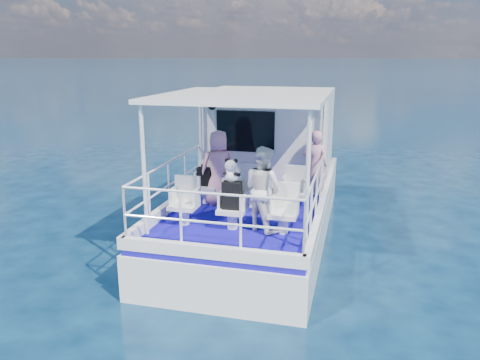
% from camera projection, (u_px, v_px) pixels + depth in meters
% --- Properties ---
extents(ground, '(2000.00, 2000.00, 0.00)m').
position_uv_depth(ground, '(247.00, 251.00, 9.52)').
color(ground, '#071E37').
rests_on(ground, ground).
extents(hull, '(3.00, 7.00, 1.60)m').
position_uv_depth(hull, '(257.00, 234.00, 10.45)').
color(hull, white).
rests_on(hull, ground).
extents(deck, '(2.90, 6.90, 0.10)m').
position_uv_depth(deck, '(258.00, 197.00, 10.23)').
color(deck, '#130A8C').
rests_on(deck, hull).
extents(cabin, '(2.85, 2.00, 2.20)m').
position_uv_depth(cabin, '(270.00, 136.00, 11.16)').
color(cabin, white).
rests_on(cabin, deck).
extents(canopy, '(3.00, 3.20, 0.08)m').
position_uv_depth(canopy, '(245.00, 96.00, 8.52)').
color(canopy, white).
rests_on(canopy, cabin).
extents(canopy_posts, '(2.77, 2.97, 2.20)m').
position_uv_depth(canopy_posts, '(244.00, 158.00, 8.77)').
color(canopy_posts, white).
rests_on(canopy_posts, deck).
extents(railings, '(2.84, 3.59, 1.00)m').
position_uv_depth(railings, '(240.00, 193.00, 8.62)').
color(railings, white).
rests_on(railings, deck).
extents(seat_port_fwd, '(0.48, 0.46, 0.38)m').
position_uv_depth(seat_port_fwd, '(207.00, 194.00, 9.64)').
color(seat_port_fwd, silver).
rests_on(seat_port_fwd, deck).
extents(seat_center_fwd, '(0.48, 0.46, 0.38)m').
position_uv_depth(seat_center_fwd, '(249.00, 197.00, 9.42)').
color(seat_center_fwd, silver).
rests_on(seat_center_fwd, deck).
extents(seat_stbd_fwd, '(0.48, 0.46, 0.38)m').
position_uv_depth(seat_stbd_fwd, '(294.00, 201.00, 9.21)').
color(seat_stbd_fwd, silver).
rests_on(seat_stbd_fwd, deck).
extents(seat_port_aft, '(0.48, 0.46, 0.38)m').
position_uv_depth(seat_port_aft, '(184.00, 214.00, 8.42)').
color(seat_port_aft, silver).
rests_on(seat_port_aft, deck).
extents(seat_center_aft, '(0.48, 0.46, 0.38)m').
position_uv_depth(seat_center_aft, '(232.00, 218.00, 8.21)').
color(seat_center_aft, silver).
rests_on(seat_center_aft, deck).
extents(seat_stbd_aft, '(0.48, 0.46, 0.38)m').
position_uv_depth(seat_stbd_aft, '(283.00, 222.00, 7.99)').
color(seat_stbd_aft, silver).
rests_on(seat_stbd_aft, deck).
extents(passenger_port_fwd, '(0.68, 0.60, 1.52)m').
position_uv_depth(passenger_port_fwd, '(219.00, 168.00, 9.43)').
color(passenger_port_fwd, pink).
rests_on(passenger_port_fwd, deck).
extents(passenger_stbd_fwd, '(0.56, 0.39, 1.47)m').
position_uv_depth(passenger_stbd_fwd, '(315.00, 165.00, 9.81)').
color(passenger_stbd_fwd, pink).
rests_on(passenger_stbd_fwd, deck).
extents(passenger_stbd_aft, '(0.91, 0.86, 1.48)m').
position_uv_depth(passenger_stbd_aft, '(263.00, 189.00, 8.00)').
color(passenger_stbd_aft, white).
rests_on(passenger_stbd_aft, deck).
extents(backpack_port, '(0.28, 0.16, 0.37)m').
position_uv_depth(backpack_port, '(205.00, 177.00, 9.53)').
color(backpack_port, black).
rests_on(backpack_port, seat_port_fwd).
extents(backpack_center, '(0.32, 0.18, 0.48)m').
position_uv_depth(backpack_center, '(232.00, 195.00, 8.05)').
color(backpack_center, black).
rests_on(backpack_center, seat_center_aft).
extents(compact_camera, '(0.11, 0.06, 0.06)m').
position_uv_depth(compact_camera, '(204.00, 166.00, 9.49)').
color(compact_camera, black).
rests_on(compact_camera, backpack_port).
extents(panda, '(0.26, 0.22, 0.40)m').
position_uv_depth(panda, '(231.00, 170.00, 7.96)').
color(panda, white).
rests_on(panda, backpack_center).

